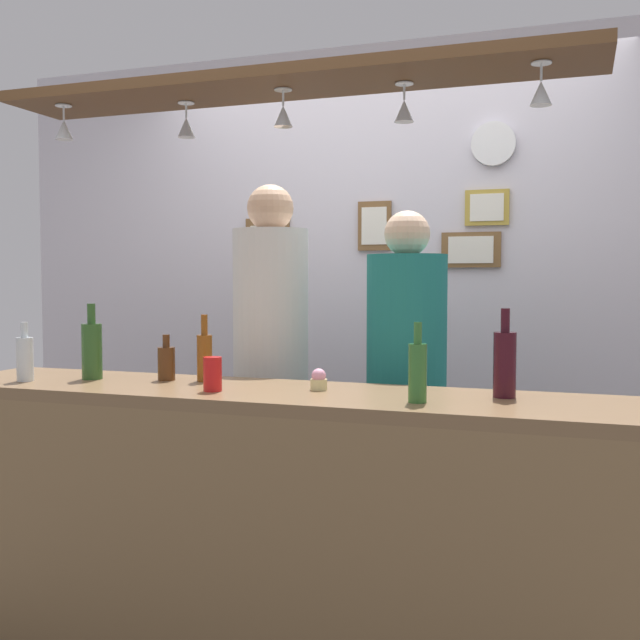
# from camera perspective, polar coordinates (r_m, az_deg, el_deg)

# --- Properties ---
(ground_plane) EXTENTS (8.00, 8.00, 0.00)m
(ground_plane) POSITION_cam_1_polar(r_m,az_deg,el_deg) (3.28, -0.62, -21.33)
(ground_plane) COLOR #4C4742
(back_wall) EXTENTS (4.40, 0.06, 2.60)m
(back_wall) POSITION_cam_1_polar(r_m,az_deg,el_deg) (4.04, 4.67, 2.32)
(back_wall) COLOR silver
(back_wall) RESTS_ON ground_plane
(bar_counter) EXTENTS (2.70, 0.55, 0.96)m
(bar_counter) POSITION_cam_1_polar(r_m,az_deg,el_deg) (2.62, -4.43, -12.50)
(bar_counter) COLOR brown
(bar_counter) RESTS_ON ground_plane
(overhead_glass_rack) EXTENTS (2.20, 0.36, 0.04)m
(overhead_glass_rack) POSITION_cam_1_polar(r_m,az_deg,el_deg) (2.79, -2.83, 17.61)
(overhead_glass_rack) COLOR brown
(hanging_wineglass_far_left) EXTENTS (0.07, 0.07, 0.13)m
(hanging_wineglass_far_left) POSITION_cam_1_polar(r_m,az_deg,el_deg) (3.16, -18.95, 13.65)
(hanging_wineglass_far_left) COLOR silver
(hanging_wineglass_far_left) RESTS_ON overhead_glass_rack
(hanging_wineglass_left) EXTENTS (0.07, 0.07, 0.13)m
(hanging_wineglass_left) POSITION_cam_1_polar(r_m,az_deg,el_deg) (3.00, -10.17, 14.35)
(hanging_wineglass_left) COLOR silver
(hanging_wineglass_left) RESTS_ON overhead_glass_rack
(hanging_wineglass_center_left) EXTENTS (0.07, 0.07, 0.13)m
(hanging_wineglass_center_left) POSITION_cam_1_polar(r_m,az_deg,el_deg) (2.76, -2.84, 15.37)
(hanging_wineglass_center_left) COLOR silver
(hanging_wineglass_center_left) RESTS_ON overhead_glass_rack
(hanging_wineglass_center) EXTENTS (0.07, 0.07, 0.13)m
(hanging_wineglass_center) POSITION_cam_1_polar(r_m,az_deg,el_deg) (2.70, 6.44, 15.67)
(hanging_wineglass_center) COLOR silver
(hanging_wineglass_center) RESTS_ON overhead_glass_rack
(hanging_wineglass_center_right) EXTENTS (0.07, 0.07, 0.13)m
(hanging_wineglass_center_right) POSITION_cam_1_polar(r_m,az_deg,el_deg) (2.53, 16.51, 16.37)
(hanging_wineglass_center_right) COLOR silver
(hanging_wineglass_center_right) RESTS_ON overhead_glass_rack
(person_left_white_patterned_shirt) EXTENTS (0.34, 0.34, 1.78)m
(person_left_white_patterned_shirt) POSITION_cam_1_polar(r_m,az_deg,el_deg) (3.38, -3.77, -1.60)
(person_left_white_patterned_shirt) COLOR #2D334C
(person_left_white_patterned_shirt) RESTS_ON ground_plane
(person_middle_teal_shirt) EXTENTS (0.34, 0.34, 1.65)m
(person_middle_teal_shirt) POSITION_cam_1_polar(r_m,az_deg,el_deg) (3.20, 6.61, -3.46)
(person_middle_teal_shirt) COLOR #2D334C
(person_middle_teal_shirt) RESTS_ON ground_plane
(bottle_beer_green_import) EXTENTS (0.06, 0.06, 0.26)m
(bottle_beer_green_import) POSITION_cam_1_polar(r_m,az_deg,el_deg) (2.43, 7.45, -3.85)
(bottle_beer_green_import) COLOR #336B2D
(bottle_beer_green_import) RESTS_ON bar_counter
(bottle_beer_brown_stubby) EXTENTS (0.07, 0.07, 0.18)m
(bottle_beer_brown_stubby) POSITION_cam_1_polar(r_m,az_deg,el_deg) (2.99, -11.64, -3.18)
(bottle_beer_brown_stubby) COLOR #512D14
(bottle_beer_brown_stubby) RESTS_ON bar_counter
(bottle_beer_amber_tall) EXTENTS (0.06, 0.06, 0.26)m
(bottle_beer_amber_tall) POSITION_cam_1_polar(r_m,az_deg,el_deg) (2.94, -8.80, -2.69)
(bottle_beer_amber_tall) COLOR brown
(bottle_beer_amber_tall) RESTS_ON bar_counter
(bottle_champagne_green) EXTENTS (0.08, 0.08, 0.30)m
(bottle_champagne_green) POSITION_cam_1_polar(r_m,az_deg,el_deg) (3.09, -17.01, -2.16)
(bottle_champagne_green) COLOR #2D5623
(bottle_champagne_green) RESTS_ON bar_counter
(bottle_soda_clear) EXTENTS (0.06, 0.06, 0.23)m
(bottle_soda_clear) POSITION_cam_1_polar(r_m,az_deg,el_deg) (3.12, -21.60, -2.68)
(bottle_soda_clear) COLOR silver
(bottle_soda_clear) RESTS_ON bar_counter
(bottle_wine_dark_red) EXTENTS (0.08, 0.08, 0.30)m
(bottle_wine_dark_red) POSITION_cam_1_polar(r_m,az_deg,el_deg) (2.58, 13.92, -3.16)
(bottle_wine_dark_red) COLOR #380F19
(bottle_wine_dark_red) RESTS_ON bar_counter
(drink_can) EXTENTS (0.07, 0.07, 0.12)m
(drink_can) POSITION_cam_1_polar(r_m,az_deg,el_deg) (2.68, -8.20, -4.11)
(drink_can) COLOR red
(drink_can) RESTS_ON bar_counter
(cupcake) EXTENTS (0.06, 0.06, 0.08)m
(cupcake) POSITION_cam_1_polar(r_m,az_deg,el_deg) (2.68, -0.10, -4.62)
(cupcake) COLOR beige
(cupcake) RESTS_ON bar_counter
(picture_frame_lower_pair) EXTENTS (0.30, 0.02, 0.18)m
(picture_frame_lower_pair) POSITION_cam_1_polar(r_m,az_deg,el_deg) (3.90, 11.44, 5.27)
(picture_frame_lower_pair) COLOR brown
(picture_frame_lower_pair) RESTS_ON back_wall
(picture_frame_upper_small) EXTENTS (0.22, 0.02, 0.18)m
(picture_frame_upper_small) POSITION_cam_1_polar(r_m,az_deg,el_deg) (3.91, 12.63, 8.38)
(picture_frame_upper_small) COLOR #B29338
(picture_frame_upper_small) RESTS_ON back_wall
(picture_frame_crest) EXTENTS (0.18, 0.02, 0.26)m
(picture_frame_crest) POSITION_cam_1_polar(r_m,az_deg,el_deg) (4.01, 4.19, 7.17)
(picture_frame_crest) COLOR brown
(picture_frame_crest) RESTS_ON back_wall
(picture_frame_caricature) EXTENTS (0.26, 0.02, 0.34)m
(picture_frame_caricature) POSITION_cam_1_polar(r_m,az_deg,el_deg) (4.21, -4.02, 5.44)
(picture_frame_caricature) COLOR brown
(picture_frame_caricature) RESTS_ON back_wall
(wall_clock) EXTENTS (0.22, 0.03, 0.22)m
(wall_clock) POSITION_cam_1_polar(r_m,az_deg,el_deg) (3.94, 13.10, 12.97)
(wall_clock) COLOR white
(wall_clock) RESTS_ON back_wall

